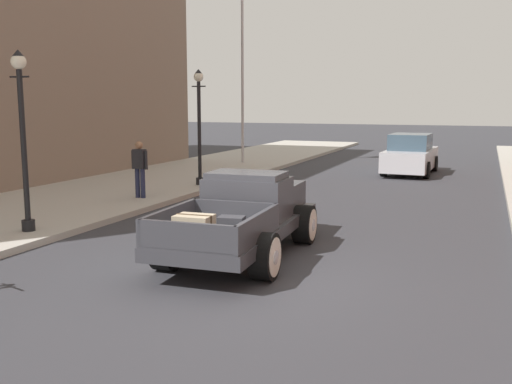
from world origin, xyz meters
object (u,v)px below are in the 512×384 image
(hotrod_truck_gunmetal, at_px, (246,214))
(street_lamp_far, at_px, (199,118))
(flagpole, at_px, (247,38))
(pedestrian_sidewalk_left, at_px, (140,166))
(street_lamp_near, at_px, (22,128))
(car_background_silver, at_px, (410,155))

(hotrod_truck_gunmetal, relative_size, street_lamp_far, 1.30)
(hotrod_truck_gunmetal, xyz_separation_m, flagpole, (-6.01, 14.61, 5.02))
(pedestrian_sidewalk_left, height_order, flagpole, flagpole)
(pedestrian_sidewalk_left, bearing_deg, street_lamp_near, -87.67)
(street_lamp_near, height_order, flagpole, flagpole)
(pedestrian_sidewalk_left, height_order, street_lamp_far, street_lamp_far)
(hotrod_truck_gunmetal, bearing_deg, street_lamp_near, -173.14)
(street_lamp_near, relative_size, flagpole, 0.42)
(pedestrian_sidewalk_left, bearing_deg, street_lamp_far, 83.02)
(pedestrian_sidewalk_left, xyz_separation_m, street_lamp_near, (0.19, -4.71, 1.30))
(street_lamp_near, relative_size, street_lamp_far, 1.00)
(pedestrian_sidewalk_left, relative_size, flagpole, 0.18)
(street_lamp_far, height_order, flagpole, flagpole)
(street_lamp_near, xyz_separation_m, flagpole, (-1.14, 15.19, 3.39))
(car_background_silver, xyz_separation_m, street_lamp_far, (-6.10, -6.97, 1.62))
(hotrod_truck_gunmetal, relative_size, car_background_silver, 1.15)
(street_lamp_near, height_order, street_lamp_far, same)
(street_lamp_far, bearing_deg, flagpole, 100.17)
(street_lamp_far, relative_size, flagpole, 0.42)
(car_background_silver, height_order, street_lamp_far, street_lamp_far)
(street_lamp_far, bearing_deg, street_lamp_near, -91.37)
(hotrod_truck_gunmetal, height_order, car_background_silver, car_background_silver)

